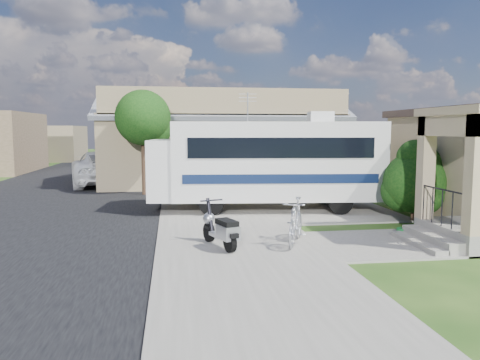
{
  "coord_description": "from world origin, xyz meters",
  "views": [
    {
      "loc": [
        -2.59,
        -11.77,
        2.86
      ],
      "look_at": [
        -0.5,
        2.5,
        1.3
      ],
      "focal_mm": 35.0,
      "sensor_mm": 36.0,
      "label": 1
    }
  ],
  "objects": [
    {
      "name": "scooter",
      "position": [
        -1.46,
        -0.94,
        0.49
      ],
      "size": [
        0.86,
        1.63,
        1.11
      ],
      "rotation": [
        0.0,
        0.0,
        0.34
      ],
      "color": "black",
      "rests_on": "ground"
    },
    {
      "name": "ground",
      "position": [
        0.0,
        0.0,
        0.0
      ],
      "size": [
        120.0,
        120.0,
        0.0
      ],
      "primitive_type": "plane",
      "color": "#183A0F"
    },
    {
      "name": "driveway_slab",
      "position": [
        1.5,
        4.5,
        0.03
      ],
      "size": [
        7.0,
        6.0,
        0.05
      ],
      "primitive_type": "cube",
      "color": "slate",
      "rests_on": "ground"
    },
    {
      "name": "sidewalk_slab",
      "position": [
        -1.0,
        10.0,
        0.03
      ],
      "size": [
        4.0,
        80.0,
        0.06
      ],
      "primitive_type": "cube",
      "color": "slate",
      "rests_on": "ground"
    },
    {
      "name": "distant_bldg_near",
      "position": [
        -15.0,
        34.0,
        1.6
      ],
      "size": [
        8.0,
        7.0,
        3.2
      ],
      "primitive_type": "cube",
      "color": "#7D6A4E",
      "rests_on": "ground"
    },
    {
      "name": "street_tree_a",
      "position": [
        -3.7,
        9.05,
        3.25
      ],
      "size": [
        2.44,
        2.4,
        4.58
      ],
      "color": "black",
      "rests_on": "ground"
    },
    {
      "name": "bicycle",
      "position": [
        0.4,
        -0.81,
        0.56
      ],
      "size": [
        1.23,
        1.92,
        1.12
      ],
      "primitive_type": "imported",
      "rotation": [
        0.0,
        0.0,
        -0.41
      ],
      "color": "#A3A4AB",
      "rests_on": "ground"
    },
    {
      "name": "motorhome",
      "position": [
        0.76,
        4.32,
        1.76
      ],
      "size": [
        8.19,
        3.26,
        4.09
      ],
      "rotation": [
        0.0,
        0.0,
        -0.1
      ],
      "color": "beige",
      "rests_on": "ground"
    },
    {
      "name": "van",
      "position": [
        -6.29,
        19.95,
        0.91
      ],
      "size": [
        3.42,
        6.56,
        1.82
      ],
      "primitive_type": "imported",
      "rotation": [
        0.0,
        0.0,
        0.14
      ],
      "color": "silver",
      "rests_on": "ground"
    },
    {
      "name": "warehouse",
      "position": [
        0.0,
        13.97,
        1.99
      ],
      "size": [
        12.5,
        8.4,
        5.04
      ],
      "color": "#7D6A4E",
      "rests_on": "ground"
    },
    {
      "name": "street_slab",
      "position": [
        -7.5,
        10.0,
        0.01
      ],
      "size": [
        9.0,
        80.0,
        0.02
      ],
      "primitive_type": "cube",
      "color": "black",
      "rests_on": "ground"
    },
    {
      "name": "walk_slab",
      "position": [
        3.0,
        -1.0,
        0.03
      ],
      "size": [
        4.0,
        3.0,
        0.05
      ],
      "primitive_type": "cube",
      "color": "slate",
      "rests_on": "ground"
    },
    {
      "name": "street_tree_b",
      "position": [
        -3.7,
        19.05,
        3.39
      ],
      "size": [
        2.44,
        2.4,
        4.73
      ],
      "color": "black",
      "rests_on": "ground"
    },
    {
      "name": "garden_hose",
      "position": [
        3.6,
        -0.13,
        0.09
      ],
      "size": [
        0.39,
        0.39,
        0.17
      ],
      "primitive_type": "cylinder",
      "color": "#136327",
      "rests_on": "ground"
    },
    {
      "name": "shrub",
      "position": [
        4.89,
        1.72,
        1.31
      ],
      "size": [
        2.09,
        1.99,
        2.56
      ],
      "color": "black",
      "rests_on": "ground"
    },
    {
      "name": "pickup_truck",
      "position": [
        -6.2,
        13.23,
        0.88
      ],
      "size": [
        4.14,
        6.78,
        1.76
      ],
      "primitive_type": "imported",
      "rotation": [
        0.0,
        0.0,
        3.35
      ],
      "color": "silver",
      "rests_on": "ground"
    },
    {
      "name": "street_tree_c",
      "position": [
        -3.7,
        28.05,
        3.1
      ],
      "size": [
        2.44,
        2.4,
        4.42
      ],
      "color": "black",
      "rests_on": "ground"
    }
  ]
}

